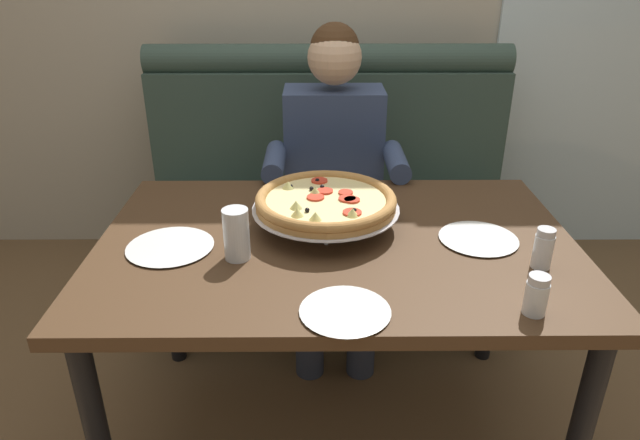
% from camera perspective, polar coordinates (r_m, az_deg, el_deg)
% --- Properties ---
extents(ground_plane, '(16.00, 16.00, 0.00)m').
position_cam_1_polar(ground_plane, '(2.12, 1.39, -20.24)').
color(ground_plane, brown).
extents(booth_bench, '(1.69, 0.78, 1.13)m').
position_cam_1_polar(booth_bench, '(2.66, 0.88, 0.63)').
color(booth_bench, '#384C42').
rests_on(booth_bench, ground_plane).
extents(dining_table, '(1.39, 0.93, 0.75)m').
position_cam_1_polar(dining_table, '(1.71, 1.63, -4.38)').
color(dining_table, '#4C331E').
rests_on(dining_table, ground_plane).
extents(diner_main, '(0.54, 0.64, 1.27)m').
position_cam_1_polar(diner_main, '(2.29, 1.43, 4.87)').
color(diner_main, '#2D3342').
rests_on(diner_main, ground_plane).
extents(pizza, '(0.44, 0.44, 0.12)m').
position_cam_1_polar(pizza, '(1.70, 0.57, 1.82)').
color(pizza, silver).
rests_on(pizza, dining_table).
extents(shaker_parmesan, '(0.05, 0.05, 0.10)m').
position_cam_1_polar(shaker_parmesan, '(1.41, 20.87, -7.28)').
color(shaker_parmesan, white).
rests_on(shaker_parmesan, dining_table).
extents(shaker_pepper_flakes, '(0.05, 0.05, 0.11)m').
position_cam_1_polar(shaker_pepper_flakes, '(1.61, 21.47, -2.91)').
color(shaker_pepper_flakes, white).
rests_on(shaker_pepper_flakes, dining_table).
extents(plate_near_left, '(0.22, 0.22, 0.02)m').
position_cam_1_polar(plate_near_left, '(1.34, 2.54, -8.91)').
color(plate_near_left, white).
rests_on(plate_near_left, dining_table).
extents(plate_near_right, '(0.25, 0.25, 0.02)m').
position_cam_1_polar(plate_near_right, '(1.67, -14.83, -2.41)').
color(plate_near_right, white).
rests_on(plate_near_right, dining_table).
extents(plate_far_side, '(0.23, 0.23, 0.02)m').
position_cam_1_polar(plate_far_side, '(1.72, 15.64, -1.63)').
color(plate_far_side, white).
rests_on(plate_far_side, dining_table).
extents(drinking_glass, '(0.07, 0.07, 0.15)m').
position_cam_1_polar(drinking_glass, '(1.55, -8.38, -1.65)').
color(drinking_glass, silver).
rests_on(drinking_glass, dining_table).
extents(patio_chair, '(0.42, 0.43, 0.86)m').
position_cam_1_polar(patio_chair, '(3.78, 21.31, 8.60)').
color(patio_chair, black).
rests_on(patio_chair, ground_plane).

